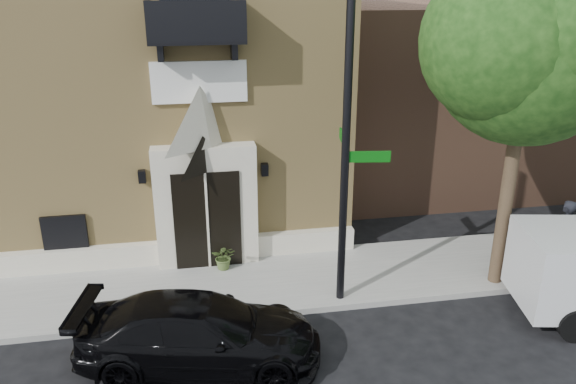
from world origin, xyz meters
name	(u,v)px	position (x,y,z in m)	size (l,w,h in m)	color
ground	(260,319)	(0.00, 0.00, 0.00)	(120.00, 120.00, 0.00)	black
sidewalk	(291,280)	(1.00, 1.50, 0.07)	(42.00, 3.00, 0.15)	gray
church	(132,65)	(-2.99, 7.95, 4.63)	(12.20, 11.01, 9.30)	tan
neighbour_building	(534,89)	(12.00, 9.00, 3.20)	(18.00, 8.00, 6.40)	brown
street_tree_left	(533,47)	(6.03, 0.35, 5.87)	(4.97, 4.38, 7.77)	#38281C
black_sedan	(200,332)	(-1.36, -1.29, 0.70)	(1.96, 4.81, 1.40)	black
street_sign	(346,161)	(1.99, 0.38, 3.54)	(1.07, 1.14, 6.75)	black
fire_hydrant	(519,268)	(6.51, 0.28, 0.54)	(0.46, 0.36, 0.80)	maroon
dumpster	(576,248)	(8.32, 0.66, 0.75)	(1.94, 1.26, 1.19)	#0F391D
planter	(224,257)	(-0.63, 2.26, 0.49)	(0.61, 0.53, 0.68)	#506730
pedestrian_near	(563,235)	(7.93, 0.75, 1.10)	(0.69, 0.45, 1.90)	black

